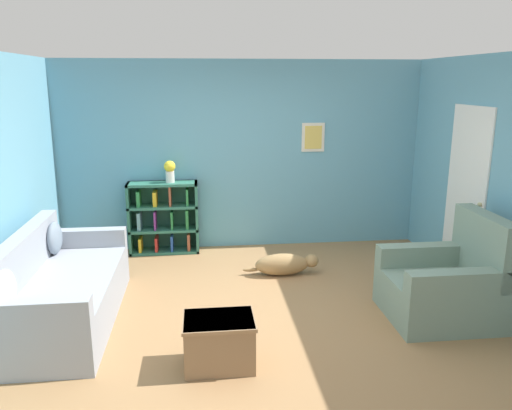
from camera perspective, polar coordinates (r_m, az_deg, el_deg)
name	(u,v)px	position (r m, az deg, el deg)	size (l,w,h in m)	color
ground_plane	(260,314)	(5.23, 0.50, -12.32)	(14.00, 14.00, 0.00)	#997047
wall_back	(242,156)	(6.99, -1.66, 5.67)	(5.60, 0.13, 2.60)	#609EB7
wall_right	(508,184)	(5.70, 26.88, 2.13)	(0.16, 5.00, 2.60)	#609EB7
couch	(59,292)	(5.30, -21.59, -9.21)	(0.93, 2.07, 0.89)	#9399A3
bookshelf	(164,218)	(6.96, -10.51, -1.45)	(0.94, 0.30, 0.99)	#2D6B56
recliner_chair	(447,284)	(5.38, 21.03, -8.45)	(1.03, 0.94, 1.06)	gray
coffee_table	(219,340)	(4.30, -4.23, -15.17)	(0.59, 0.44, 0.43)	#846647
dog	(284,264)	(6.15, 3.27, -6.76)	(0.93, 0.24, 0.27)	#9E7A4C
vase	(170,170)	(6.79, -9.82, 3.94)	(0.15, 0.15, 0.30)	silver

